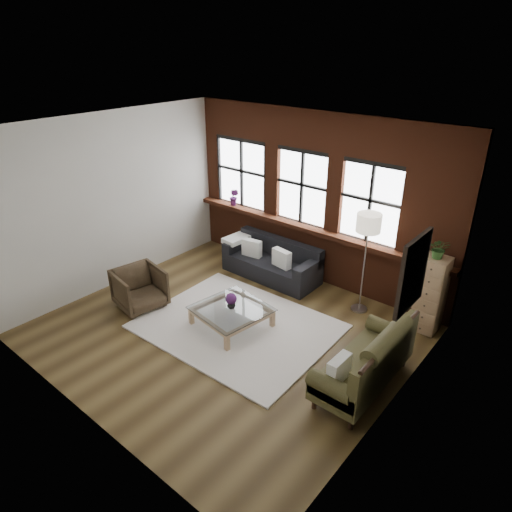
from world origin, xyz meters
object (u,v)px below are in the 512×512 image
Objects in this scene: vase at (231,305)px; dark_sofa at (271,261)px; vintage_settee at (364,357)px; coffee_table at (232,317)px; armchair at (140,289)px; drawer_chest at (431,294)px; floor_lamp at (365,260)px.

dark_sofa is at bearing 107.65° from vase.
vintage_settee reaches higher than vase.
armchair is at bearing -161.00° from coffee_table.
dark_sofa is 3.35m from vintage_settee.
drawer_chest is (2.47, 1.98, 0.47)m from coffee_table.
armchair is at bearing -114.74° from dark_sofa.
floor_lamp is (3.02, 2.37, 0.61)m from armchair.
floor_lamp is at bearing -41.36° from armchair.
coffee_table is at bearing -60.50° from armchair.
vase is at bearing -72.35° from dark_sofa.
vase is (0.57, -1.78, 0.07)m from dark_sofa.
dark_sofa is 2.03m from floor_lamp.
coffee_table is (-2.32, -0.09, -0.31)m from vintage_settee.
dark_sofa is 2.45× the size of armchair.
coffee_table is 0.83× the size of drawer_chest.
vintage_settee reaches higher than coffee_table.
dark_sofa is 1.51× the size of drawer_chest.
vintage_settee is 2.35m from coffee_table.
vase is at bearing -127.28° from floor_lamp.
vase is at bearing -177.80° from vintage_settee.
floor_lamp is (-1.10, -0.18, 0.33)m from drawer_chest.
coffee_table is 0.55× the size of floor_lamp.
dark_sofa reaches higher than coffee_table.
drawer_chest is at bearing 9.13° from floor_lamp.
floor_lamp reaches higher than drawer_chest.
armchair is 5.53× the size of vase.
coffee_table is at bearing 135.00° from vase.
vintage_settee is 12.50× the size of vase.
vase is 0.07× the size of floor_lamp.
dark_sofa is at bearing 107.65° from coffee_table.
vase is 2.33m from floor_lamp.
vintage_settee is at bearing 2.20° from coffee_table.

